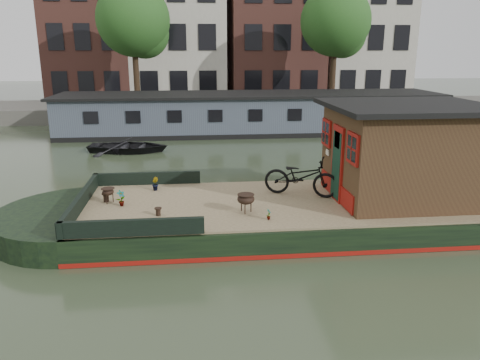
{
  "coord_description": "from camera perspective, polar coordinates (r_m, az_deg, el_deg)",
  "views": [
    {
      "loc": [
        -3.22,
        -11.11,
        4.37
      ],
      "look_at": [
        -1.99,
        0.5,
        1.1
      ],
      "focal_mm": 35.0,
      "sensor_mm": 36.0,
      "label": 1
    }
  ],
  "objects": [
    {
      "name": "houseboat_deck",
      "position": [
        12.16,
        9.63,
        -2.51
      ],
      "size": [
        11.8,
        3.8,
        0.05
      ],
      "primitive_type": "cube",
      "color": "tan",
      "rests_on": "houseboat_hull"
    },
    {
      "name": "bicycle",
      "position": [
        12.32,
        7.46,
        0.43
      ],
      "size": [
        2.06,
        1.42,
        1.03
      ],
      "primitive_type": "imported",
      "rotation": [
        0.0,
        0.0,
        1.15
      ],
      "color": "black",
      "rests_on": "houseboat_deck"
    },
    {
      "name": "tree_left",
      "position": [
        30.39,
        -12.58,
        18.16
      ],
      "size": [
        4.4,
        4.4,
        7.4
      ],
      "color": "#332316",
      "rests_on": "quay"
    },
    {
      "name": "dinghy",
      "position": [
        21.23,
        -13.47,
        4.33
      ],
      "size": [
        3.78,
        2.94,
        0.72
      ],
      "primitive_type": "imported",
      "rotation": [
        0.0,
        0.0,
        1.43
      ],
      "color": "black",
      "rests_on": "ground"
    },
    {
      "name": "potted_plant_e",
      "position": [
        10.59,
        3.52,
        -4.19
      ],
      "size": [
        0.14,
        0.16,
        0.26
      ],
      "primitive_type": "imported",
      "rotation": [
        0.0,
        0.0,
        1.18
      ],
      "color": "#A2562F",
      "rests_on": "houseboat_deck"
    },
    {
      "name": "cabin",
      "position": [
        12.6,
        19.53,
        3.34
      ],
      "size": [
        4.0,
        3.5,
        2.42
      ],
      "color": "black",
      "rests_on": "houseboat_deck"
    },
    {
      "name": "potted_plant_b",
      "position": [
        12.96,
        -10.32,
        -0.46
      ],
      "size": [
        0.22,
        0.24,
        0.36
      ],
      "primitive_type": "imported",
      "rotation": [
        0.0,
        0.0,
        1.91
      ],
      "color": "brown",
      "rests_on": "houseboat_deck"
    },
    {
      "name": "quay",
      "position": [
        32.02,
        -0.21,
        8.61
      ],
      "size": [
        60.0,
        6.0,
        0.9
      ],
      "primitive_type": "cube",
      "color": "#47443F",
      "rests_on": "ground"
    },
    {
      "name": "far_houseboat",
      "position": [
        25.54,
        1.28,
        7.99
      ],
      "size": [
        20.4,
        4.4,
        2.11
      ],
      "color": "#414B57",
      "rests_on": "ground"
    },
    {
      "name": "bollard_port",
      "position": [
        12.27,
        -16.01,
        -2.06
      ],
      "size": [
        0.2,
        0.2,
        0.23
      ],
      "primitive_type": "cylinder",
      "color": "black",
      "rests_on": "houseboat_deck"
    },
    {
      "name": "bollard_stbd",
      "position": [
        11.01,
        -9.94,
        -3.82
      ],
      "size": [
        0.17,
        0.17,
        0.19
      ],
      "primitive_type": "cylinder",
      "color": "black",
      "rests_on": "houseboat_deck"
    },
    {
      "name": "townhouse_row",
      "position": [
        38.92,
        -1.1,
        20.84
      ],
      "size": [
        27.25,
        8.0,
        16.5
      ],
      "color": "brown",
      "rests_on": "ground"
    },
    {
      "name": "brazier_front",
      "position": [
        11.01,
        0.72,
        -2.85
      ],
      "size": [
        0.43,
        0.43,
        0.45
      ],
      "primitive_type": null,
      "rotation": [
        0.0,
        0.0,
        -0.03
      ],
      "color": "black",
      "rests_on": "houseboat_deck"
    },
    {
      "name": "brazier_rear",
      "position": [
        12.17,
        -15.76,
        -1.81
      ],
      "size": [
        0.38,
        0.38,
        0.38
      ],
      "primitive_type": null,
      "rotation": [
        0.0,
        0.0,
        0.09
      ],
      "color": "black",
      "rests_on": "houseboat_deck"
    },
    {
      "name": "ground",
      "position": [
        12.36,
        9.5,
        -5.27
      ],
      "size": [
        120.0,
        120.0,
        0.0
      ],
      "primitive_type": "plane",
      "color": "#303E27",
      "rests_on": "ground"
    },
    {
      "name": "tree_right",
      "position": [
        31.64,
        11.78,
        18.09
      ],
      "size": [
        4.4,
        4.4,
        7.4
      ],
      "color": "#332316",
      "rests_on": "quay"
    },
    {
      "name": "potted_plant_a",
      "position": [
        11.82,
        -14.3,
        -2.16
      ],
      "size": [
        0.26,
        0.25,
        0.41
      ],
      "primitive_type": "imported",
      "rotation": [
        0.0,
        0.0,
        0.75
      ],
      "color": "#9D422D",
      "rests_on": "houseboat_deck"
    },
    {
      "name": "houseboat_hull",
      "position": [
        11.99,
        3.39,
        -4.35
      ],
      "size": [
        14.01,
        4.02,
        0.6
      ],
      "color": "black",
      "rests_on": "ground"
    },
    {
      "name": "bow_bulwark",
      "position": [
        11.81,
        -14.77,
        -2.35
      ],
      "size": [
        3.0,
        4.0,
        0.35
      ],
      "color": "black",
      "rests_on": "houseboat_deck"
    }
  ]
}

